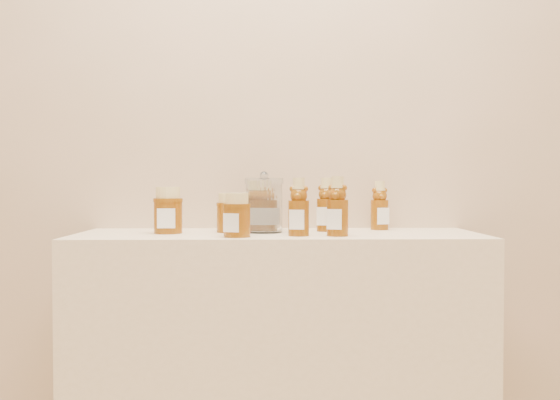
{
  "coord_description": "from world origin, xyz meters",
  "views": [
    {
      "loc": [
        -0.03,
        -0.21,
        1.05
      ],
      "look_at": [
        0.0,
        1.52,
        1.0
      ],
      "focal_mm": 38.0,
      "sensor_mm": 36.0,
      "label": 1
    }
  ],
  "objects_px": {
    "display_table": "(279,382)",
    "honey_jar_left": "(168,210)",
    "glass_canister": "(264,203)",
    "bear_bottle_back_left": "(269,202)",
    "bear_bottle_front_left": "(299,203)"
  },
  "relations": [
    {
      "from": "display_table",
      "to": "honey_jar_left",
      "type": "xyz_separation_m",
      "value": [
        -0.33,
        0.0,
        0.52
      ]
    },
    {
      "from": "bear_bottle_back_left",
      "to": "honey_jar_left",
      "type": "height_order",
      "value": "bear_bottle_back_left"
    },
    {
      "from": "bear_bottle_front_left",
      "to": "display_table",
      "type": "bearing_deg",
      "value": 135.51
    },
    {
      "from": "display_table",
      "to": "bear_bottle_front_left",
      "type": "bearing_deg",
      "value": -57.88
    },
    {
      "from": "display_table",
      "to": "honey_jar_left",
      "type": "relative_size",
      "value": 8.67
    },
    {
      "from": "glass_canister",
      "to": "bear_bottle_back_left",
      "type": "bearing_deg",
      "value": 81.6
    },
    {
      "from": "glass_canister",
      "to": "honey_jar_left",
      "type": "bearing_deg",
      "value": -175.44
    },
    {
      "from": "bear_bottle_front_left",
      "to": "honey_jar_left",
      "type": "height_order",
      "value": "bear_bottle_front_left"
    },
    {
      "from": "display_table",
      "to": "honey_jar_left",
      "type": "height_order",
      "value": "honey_jar_left"
    },
    {
      "from": "honey_jar_left",
      "to": "display_table",
      "type": "bearing_deg",
      "value": -2.6
    },
    {
      "from": "honey_jar_left",
      "to": "glass_canister",
      "type": "xyz_separation_m",
      "value": [
        0.29,
        0.02,
        0.02
      ]
    },
    {
      "from": "bear_bottle_front_left",
      "to": "glass_canister",
      "type": "relative_size",
      "value": 1.04
    },
    {
      "from": "bear_bottle_back_left",
      "to": "bear_bottle_front_left",
      "type": "bearing_deg",
      "value": -45.84
    },
    {
      "from": "bear_bottle_back_left",
      "to": "glass_canister",
      "type": "relative_size",
      "value": 1.0
    },
    {
      "from": "bear_bottle_back_left",
      "to": "glass_canister",
      "type": "distance_m",
      "value": 0.1
    }
  ]
}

